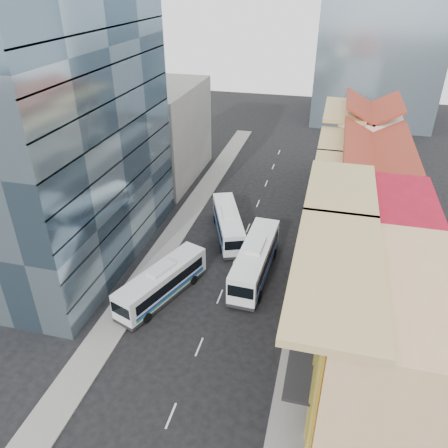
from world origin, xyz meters
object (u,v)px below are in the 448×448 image
(shophouse_tan, at_px, (383,352))
(bus_left_near, at_px, (162,282))
(bus_right, at_px, (255,259))
(office_tower, at_px, (64,125))
(bus_left_far, at_px, (228,223))

(shophouse_tan, bearing_deg, bus_left_near, 156.14)
(bus_right, bearing_deg, office_tower, -176.40)
(office_tower, bearing_deg, bus_right, 1.39)
(bus_left_near, bearing_deg, bus_right, 55.70)
(bus_left_far, distance_m, bus_right, 8.47)
(office_tower, xyz_separation_m, bus_left_far, (15.00, 7.53, -13.21))
(office_tower, distance_m, bus_left_near, 18.32)
(bus_left_near, relative_size, bus_right, 0.90)
(bus_left_far, bearing_deg, bus_left_near, -126.66)
(bus_left_near, relative_size, bus_left_far, 1.00)
(shophouse_tan, xyz_separation_m, bus_right, (-11.32, 14.48, -4.01))
(shophouse_tan, relative_size, bus_left_far, 1.25)
(office_tower, bearing_deg, bus_left_near, -25.04)
(office_tower, bearing_deg, bus_left_far, 26.67)
(shophouse_tan, xyz_separation_m, bus_left_near, (-19.50, 8.63, -4.22))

